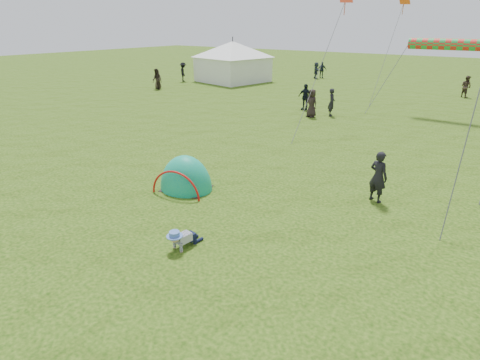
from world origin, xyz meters
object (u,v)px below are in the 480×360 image
Objects in this scene: standing_adult at (378,177)px; event_marquee at (233,60)px; popup_tent at (186,189)px; crawling_toddler at (182,238)px.

event_marquee is at bearing -25.21° from standing_adult.
standing_adult is at bearing -32.48° from event_marquee.
popup_tent is at bearing -45.52° from event_marquee.
event_marquee is at bearing 110.82° from popup_tent.
popup_tent is 1.44× the size of standing_adult.
event_marquee reaches higher than standing_adult.
event_marquee reaches higher than popup_tent.
popup_tent is (-2.44, 2.74, -0.28)m from crawling_toddler.
event_marquee reaches higher than crawling_toddler.
popup_tent is 0.41× the size of event_marquee.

